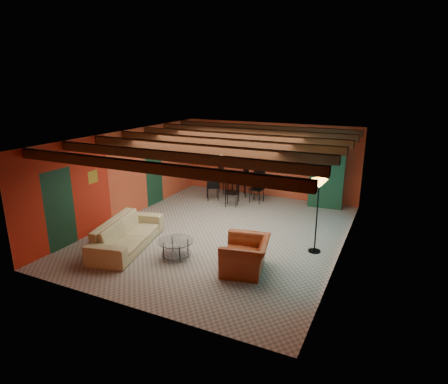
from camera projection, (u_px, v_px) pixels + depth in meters
The scene contains 11 objects.
room at pixel (223, 149), 10.04m from camera, with size 6.52×8.01×2.71m.
sofa at pixel (127, 234), 9.61m from camera, with size 2.53×0.99×0.74m, color tan.
armchair at pixel (246, 255), 8.41m from camera, with size 1.15×1.01×0.75m, color maroon.
coffee_table at pixel (176, 249), 9.10m from camera, with size 0.86×0.86×0.44m, color white, non-canonical shape.
dining_table at pixel (236, 184), 13.52m from camera, with size 2.14×2.14×1.11m, color white, non-canonical shape.
armoire at pixel (328, 179), 12.65m from camera, with size 1.08×0.53×1.89m, color brown.
floor_lamp at pixel (317, 216), 9.19m from camera, with size 0.38×0.38×1.89m, color black, non-canonical shape.
ceiling_fan at pixel (221, 150), 9.95m from camera, with size 1.50×1.50×0.44m, color #472614, non-canonical shape.
painting at pixel (246, 150), 13.95m from camera, with size 1.05×0.03×0.65m, color black.
potted_plant at pixel (330, 145), 12.31m from camera, with size 0.40×0.35×0.45m, color #26661E.
vase at pixel (236, 166), 13.34m from camera, with size 0.19×0.19×0.20m, color orange.
Camera 1 is at (4.31, -8.86, 4.13)m, focal length 30.16 mm.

